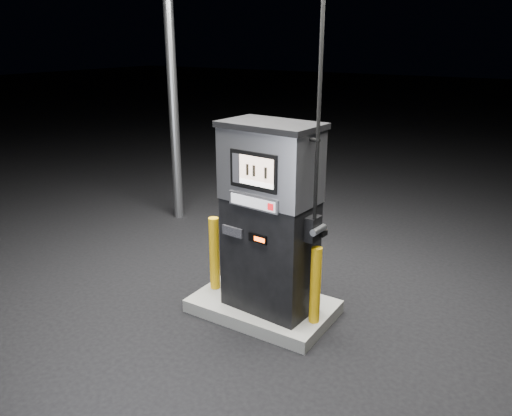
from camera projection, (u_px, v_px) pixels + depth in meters
The scene contains 5 objects.
ground at pixel (263, 312), 5.86m from camera, with size 80.00×80.00×0.00m, color black.
pump_island at pixel (263, 306), 5.83m from camera, with size 1.60×1.00×0.15m, color slate.
fuel_dispenser at pixel (270, 217), 5.34m from camera, with size 1.17×0.70×4.35m.
bollard_left at pixel (214, 254), 5.97m from camera, with size 0.12×0.12×0.91m, color #E1A50C.
bollard_right at pixel (315, 285), 5.25m from camera, with size 0.11×0.11×0.86m, color #E1A50C.
Camera 1 is at (2.68, -4.40, 3.05)m, focal length 35.00 mm.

